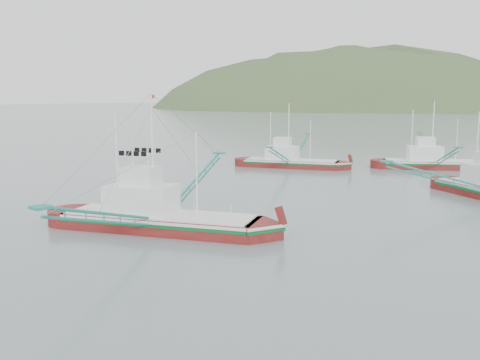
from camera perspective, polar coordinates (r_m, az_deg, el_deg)
The scene contains 5 objects.
ground at distance 35.79m, azimuth -6.08°, elevation -6.23°, with size 1200.00×1200.00×0.00m, color slate.
main_boat at distance 37.73m, azimuth -8.73°, elevation -2.26°, with size 14.34×24.25×10.24m.
bg_boat_far at distance 73.83m, azimuth 20.02°, elevation 2.67°, with size 15.44×21.55×9.46m.
bg_boat_left at distance 70.91m, azimuth 5.43°, elevation 2.79°, with size 12.76×21.63×9.09m.
headland_left at distance 435.48m, azimuth 11.00°, elevation 7.53°, with size 448.00×308.00×210.00m, color #3B512A.
Camera 1 is at (24.52, -24.35, 9.32)m, focal length 40.00 mm.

